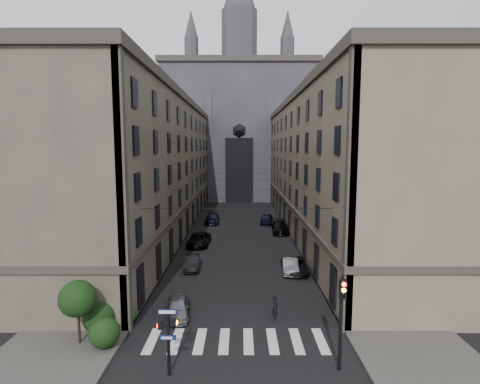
{
  "coord_description": "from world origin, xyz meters",
  "views": [
    {
      "loc": [
        0.25,
        -16.94,
        11.93
      ],
      "look_at": [
        0.22,
        10.96,
        8.61
      ],
      "focal_mm": 28.0,
      "sensor_mm": 36.0,
      "label": 1
    }
  ],
  "objects_px": {
    "car_left_near": "(178,307)",
    "pedestrian": "(275,306)",
    "car_right_near": "(290,265)",
    "car_right_midnear": "(295,265)",
    "gothic_tower": "(239,123)",
    "pedestrian_signal_left": "(168,333)",
    "car_left_midnear": "(192,262)",
    "car_left_far": "(212,218)",
    "car_right_far": "(267,219)",
    "car_left_midfar": "(199,239)",
    "car_right_midfar": "(280,227)",
    "traffic_light_right": "(341,312)"
  },
  "relations": [
    {
      "from": "car_left_midnear",
      "to": "car_right_far",
      "type": "height_order",
      "value": "car_right_far"
    },
    {
      "from": "car_left_midfar",
      "to": "gothic_tower",
      "type": "bearing_deg",
      "value": 86.23
    },
    {
      "from": "car_left_near",
      "to": "car_right_far",
      "type": "bearing_deg",
      "value": 67.63
    },
    {
      "from": "traffic_light_right",
      "to": "car_right_far",
      "type": "distance_m",
      "value": 39.11
    },
    {
      "from": "pedestrian_signal_left",
      "to": "car_right_far",
      "type": "bearing_deg",
      "value": 78.68
    },
    {
      "from": "car_left_near",
      "to": "car_right_midfar",
      "type": "bearing_deg",
      "value": 61.57
    },
    {
      "from": "pedestrian_signal_left",
      "to": "car_left_far",
      "type": "bearing_deg",
      "value": 90.99
    },
    {
      "from": "gothic_tower",
      "to": "car_right_near",
      "type": "height_order",
      "value": "gothic_tower"
    },
    {
      "from": "car_left_midfar",
      "to": "car_right_midfar",
      "type": "relative_size",
      "value": 0.98
    },
    {
      "from": "pedestrian",
      "to": "gothic_tower",
      "type": "bearing_deg",
      "value": 7.84
    },
    {
      "from": "car_left_far",
      "to": "pedestrian",
      "type": "bearing_deg",
      "value": -79.4
    },
    {
      "from": "gothic_tower",
      "to": "pedestrian",
      "type": "relative_size",
      "value": 31.48
    },
    {
      "from": "traffic_light_right",
      "to": "car_left_far",
      "type": "height_order",
      "value": "traffic_light_right"
    },
    {
      "from": "car_right_near",
      "to": "car_right_midnear",
      "type": "height_order",
      "value": "car_right_near"
    },
    {
      "from": "pedestrian_signal_left",
      "to": "car_right_midfar",
      "type": "height_order",
      "value": "pedestrian_signal_left"
    },
    {
      "from": "car_right_near",
      "to": "pedestrian_signal_left",
      "type": "bearing_deg",
      "value": -113.7
    },
    {
      "from": "car_left_near",
      "to": "car_right_near",
      "type": "bearing_deg",
      "value": 38.15
    },
    {
      "from": "gothic_tower",
      "to": "pedestrian_signal_left",
      "type": "distance_m",
      "value": 75.15
    },
    {
      "from": "car_left_far",
      "to": "car_right_near",
      "type": "distance_m",
      "value": 25.23
    },
    {
      "from": "gothic_tower",
      "to": "car_left_near",
      "type": "xyz_separation_m",
      "value": [
        -4.2,
        -66.56,
        -17.12
      ]
    },
    {
      "from": "car_left_near",
      "to": "car_right_midnear",
      "type": "xyz_separation_m",
      "value": [
        9.75,
        9.57,
        -0.01
      ]
    },
    {
      "from": "pedestrian_signal_left",
      "to": "car_left_midnear",
      "type": "relative_size",
      "value": 0.99
    },
    {
      "from": "gothic_tower",
      "to": "car_right_far",
      "type": "distance_m",
      "value": 38.3
    },
    {
      "from": "car_right_midfar",
      "to": "pedestrian",
      "type": "relative_size",
      "value": 2.99
    },
    {
      "from": "car_right_midnear",
      "to": "car_left_far",
      "type": "bearing_deg",
      "value": 110.58
    },
    {
      "from": "car_right_near",
      "to": "traffic_light_right",
      "type": "bearing_deg",
      "value": -84.09
    },
    {
      "from": "gothic_tower",
      "to": "car_right_far",
      "type": "xyz_separation_m",
      "value": [
        4.38,
        -34.03,
        -17.02
      ]
    },
    {
      "from": "pedestrian_signal_left",
      "to": "car_left_midnear",
      "type": "xyz_separation_m",
      "value": [
        -1.02,
        17.3,
        -1.65
      ]
    },
    {
      "from": "car_right_midnear",
      "to": "car_left_midfar",
      "type": "bearing_deg",
      "value": 134.56
    },
    {
      "from": "pedestrian_signal_left",
      "to": "car_right_midnear",
      "type": "height_order",
      "value": "pedestrian_signal_left"
    },
    {
      "from": "car_right_midnear",
      "to": "car_right_far",
      "type": "relative_size",
      "value": 1.05
    },
    {
      "from": "car_left_far",
      "to": "car_right_far",
      "type": "xyz_separation_m",
      "value": [
        8.58,
        -0.42,
        0.02
      ]
    },
    {
      "from": "traffic_light_right",
      "to": "car_right_midfar",
      "type": "bearing_deg",
      "value": 89.59
    },
    {
      "from": "car_right_midfar",
      "to": "pedestrian",
      "type": "distance_m",
      "value": 26.97
    },
    {
      "from": "pedestrian_signal_left",
      "to": "car_right_midnear",
      "type": "xyz_separation_m",
      "value": [
        9.06,
        16.47,
        -1.66
      ]
    },
    {
      "from": "car_left_midnear",
      "to": "car_left_far",
      "type": "distance_m",
      "value": 22.55
    },
    {
      "from": "car_left_midnear",
      "to": "car_right_far",
      "type": "relative_size",
      "value": 0.89
    },
    {
      "from": "car_left_midfar",
      "to": "pedestrian",
      "type": "xyz_separation_m",
      "value": [
        7.52,
        -19.77,
        0.17
      ]
    },
    {
      "from": "car_right_far",
      "to": "gothic_tower",
      "type": "bearing_deg",
      "value": 104.93
    },
    {
      "from": "car_left_far",
      "to": "pedestrian",
      "type": "xyz_separation_m",
      "value": [
        6.89,
        -33.35,
        0.16
      ]
    },
    {
      "from": "car_left_midnear",
      "to": "car_right_midfar",
      "type": "xyz_separation_m",
      "value": [
        10.37,
        15.99,
        0.13
      ]
    },
    {
      "from": "car_right_near",
      "to": "car_right_midfar",
      "type": "distance_m",
      "value": 16.94
    },
    {
      "from": "car_left_near",
      "to": "pedestrian",
      "type": "height_order",
      "value": "pedestrian"
    },
    {
      "from": "pedestrian_signal_left",
      "to": "car_right_midfar",
      "type": "bearing_deg",
      "value": 74.31
    },
    {
      "from": "car_right_midnear",
      "to": "car_right_midfar",
      "type": "bearing_deg",
      "value": 86.95
    },
    {
      "from": "gothic_tower",
      "to": "car_right_midfar",
      "type": "distance_m",
      "value": 44.01
    },
    {
      "from": "car_left_midfar",
      "to": "car_left_far",
      "type": "bearing_deg",
      "value": 89.42
    },
    {
      "from": "car_left_near",
      "to": "car_right_midnear",
      "type": "distance_m",
      "value": 13.66
    },
    {
      "from": "pedestrian_signal_left",
      "to": "pedestrian",
      "type": "relative_size",
      "value": 2.17
    },
    {
      "from": "traffic_light_right",
      "to": "car_left_far",
      "type": "relative_size",
      "value": 1.0
    }
  ]
}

